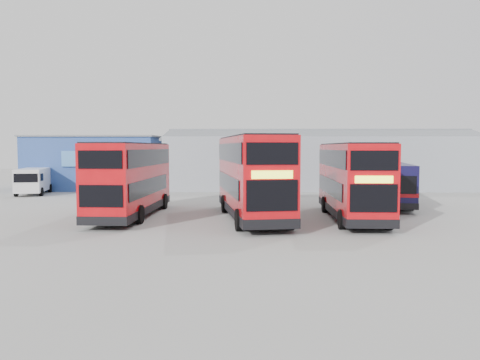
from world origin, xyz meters
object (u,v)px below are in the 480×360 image
at_px(maintenance_shed, 319,161).
at_px(single_decker_blue, 387,184).
at_px(office_block, 98,162).
at_px(double_decker_right, 352,181).
at_px(double_decker_centre, 252,178).
at_px(panel_van, 33,180).
at_px(double_decker_left, 131,180).

xyz_separation_m(maintenance_shed, single_decker_blue, (2.48, -14.74, -1.15)).
bearing_deg(office_block, double_decker_right, -43.70).
bearing_deg(maintenance_shed, office_block, -174.79).
bearing_deg(double_decker_centre, panel_van, 135.20).
distance_m(double_decker_left, single_decker_blue, 17.70).
height_order(double_decker_centre, panel_van, double_decker_centre).
bearing_deg(double_decker_centre, double_decker_left, 165.23).
bearing_deg(double_decker_left, double_decker_centre, 176.23).
relative_size(double_decker_left, double_decker_centre, 0.91).
distance_m(office_block, panel_van, 7.26).
height_order(maintenance_shed, double_decker_right, maintenance_shed).
xyz_separation_m(single_decker_blue, panel_van, (-28.14, 6.61, -0.21)).
relative_size(double_decker_centre, double_decker_right, 1.11).
bearing_deg(single_decker_blue, office_block, -17.11).
height_order(maintenance_shed, panel_van, maintenance_shed).
bearing_deg(panel_van, double_decker_centre, -47.75).
xyz_separation_m(double_decker_left, panel_van, (-11.54, 12.74, -0.89)).
bearing_deg(panel_van, double_decker_right, -40.84).
distance_m(double_decker_right, panel_van, 27.63).
relative_size(double_decker_left, panel_van, 1.90).
distance_m(office_block, double_decker_centre, 24.59).
relative_size(double_decker_centre, single_decker_blue, 1.02).
bearing_deg(single_decker_blue, panel_van, -2.85).
xyz_separation_m(double_decker_left, double_decker_right, (12.58, -0.70, -0.01)).
distance_m(double_decker_left, double_decker_right, 12.60).
relative_size(maintenance_shed, double_decker_left, 2.99).
xyz_separation_m(double_decker_centre, double_decker_right, (5.61, 0.03, -0.20)).
xyz_separation_m(maintenance_shed, double_decker_right, (-1.53, -21.57, -0.49)).
xyz_separation_m(double_decker_centre, panel_van, (-18.52, 13.47, -1.07)).
bearing_deg(office_block, maintenance_shed, 5.21).
xyz_separation_m(double_decker_right, panel_van, (-24.12, 13.44, -0.88)).
bearing_deg(single_decker_blue, maintenance_shed, -70.07).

